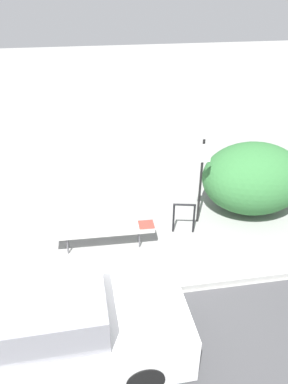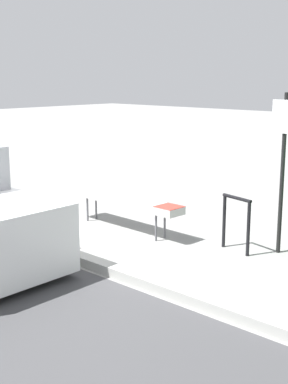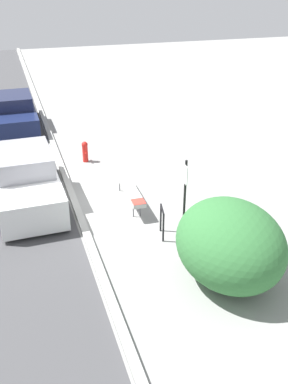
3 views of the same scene
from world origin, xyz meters
name	(u,v)px [view 3 (image 3 of 3)]	position (x,y,z in m)	size (l,w,h in m)	color
ground_plane	(76,207)	(0.00, 0.00, 0.00)	(60.00, 60.00, 0.00)	gray
curb	(75,205)	(0.00, 0.00, 0.07)	(60.00, 0.20, 0.13)	#A8A8A3
bench	(129,188)	(0.26, 1.58, 0.50)	(2.39, 0.42, 0.57)	#515156
bike_rack	(162,219)	(2.26, 1.89, 0.50)	(0.55, 0.17, 0.83)	black
sign_post	(184,195)	(2.75, 2.26, 1.38)	(0.36, 0.08, 2.30)	black
fire_hydrant	(85,151)	(-3.25, 0.93, 0.41)	(0.36, 0.22, 0.77)	red
shrub_hedge	(230,244)	(4.34, 2.69, 0.93)	(2.72, 2.29, 1.86)	#337038
parked_car_near	(27,180)	(-0.79, -1.27, 0.70)	(4.42, 1.84, 1.58)	black
parked_car_far	(14,113)	(-7.95, -1.30, 0.66)	(4.34, 1.85, 1.45)	black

